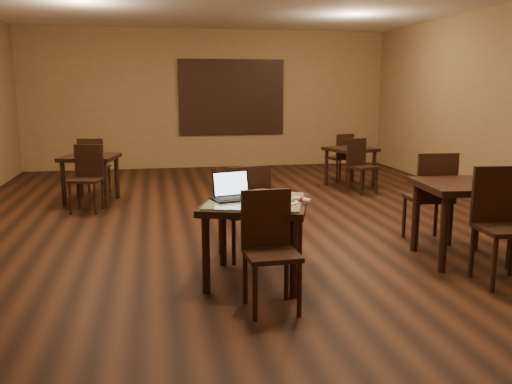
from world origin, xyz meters
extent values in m
plane|color=black|center=(0.00, 0.00, 0.00)|extent=(10.00, 10.00, 0.00)
cube|color=olive|center=(0.00, 5.00, 1.50)|extent=(8.00, 0.02, 3.00)
cube|color=olive|center=(0.00, -5.00, 1.50)|extent=(8.00, 0.02, 3.00)
cube|color=#254C89|center=(0.50, 4.97, 1.55)|extent=(2.20, 0.04, 1.50)
cube|color=black|center=(0.50, 4.95, 1.55)|extent=(2.34, 0.02, 1.64)
cylinder|color=black|center=(-0.82, -2.60, 0.35)|extent=(0.07, 0.07, 0.71)
cylinder|color=black|center=(-0.58, -1.88, 0.35)|extent=(0.07, 0.07, 0.71)
cylinder|color=black|center=(-0.10, -2.84, 0.35)|extent=(0.07, 0.07, 0.71)
cylinder|color=black|center=(0.14, -2.12, 0.35)|extent=(0.07, 0.07, 0.71)
cube|color=black|center=(-0.34, -2.36, 0.72)|extent=(1.16, 1.16, 0.06)
cube|color=#1C34B8|center=(-0.34, -2.36, 0.76)|extent=(1.06, 1.06, 0.02)
cylinder|color=black|center=(-0.51, -3.24, 0.22)|extent=(0.04, 0.04, 0.44)
cylinder|color=black|center=(-0.53, -2.89, 0.22)|extent=(0.04, 0.04, 0.44)
cylinder|color=black|center=(-0.15, -3.23, 0.22)|extent=(0.04, 0.04, 0.44)
cylinder|color=black|center=(-0.17, -2.87, 0.22)|extent=(0.04, 0.04, 0.44)
cube|color=black|center=(-0.34, -3.06, 0.46)|extent=(0.43, 0.43, 0.04)
cube|color=black|center=(-0.35, -2.87, 0.72)|extent=(0.42, 0.06, 0.47)
cylinder|color=black|center=(-0.21, -1.43, 0.23)|extent=(0.04, 0.04, 0.46)
cylinder|color=black|center=(-0.11, -1.79, 0.23)|extent=(0.04, 0.04, 0.46)
cylinder|color=black|center=(-0.57, -1.52, 0.23)|extent=(0.04, 0.04, 0.46)
cylinder|color=black|center=(-0.47, -1.88, 0.23)|extent=(0.04, 0.04, 0.46)
cube|color=black|center=(-0.34, -1.66, 0.48)|extent=(0.53, 0.53, 0.04)
cube|color=black|center=(-0.29, -1.85, 0.75)|extent=(0.43, 0.15, 0.49)
cube|color=black|center=(-0.54, -2.31, 0.77)|extent=(0.41, 0.34, 0.02)
cube|color=black|center=(-0.54, -2.18, 0.89)|extent=(0.36, 0.15, 0.24)
cube|color=silver|center=(-0.54, -2.19, 0.89)|extent=(0.33, 0.12, 0.20)
cylinder|color=white|center=(-0.12, -2.54, 0.77)|extent=(0.26, 0.26, 0.01)
cylinder|color=silver|center=(-0.22, -2.12, 0.77)|extent=(0.36, 0.36, 0.01)
cylinder|color=beige|center=(-0.22, -2.12, 0.78)|extent=(0.30, 0.30, 0.02)
torus|color=gold|center=(-0.22, -2.12, 0.78)|extent=(0.31, 0.31, 0.02)
cube|color=silver|center=(-0.20, -2.14, 0.79)|extent=(0.20, 0.22, 0.01)
cylinder|color=white|center=(0.06, -2.50, 0.78)|extent=(0.14, 0.16, 0.04)
cylinder|color=#A91A14|center=(0.06, -2.50, 0.78)|extent=(0.05, 0.05, 0.04)
cylinder|color=black|center=(2.05, 1.71, 0.33)|extent=(0.07, 0.07, 0.67)
cylinder|color=black|center=(1.85, 2.28, 0.33)|extent=(0.07, 0.07, 0.67)
cylinder|color=black|center=(2.61, 1.91, 0.33)|extent=(0.07, 0.07, 0.67)
cylinder|color=black|center=(2.42, 2.48, 0.33)|extent=(0.07, 0.07, 0.67)
cube|color=black|center=(2.23, 2.09, 0.68)|extent=(0.95, 0.95, 0.06)
cylinder|color=black|center=(2.13, 1.27, 0.21)|extent=(0.04, 0.04, 0.42)
cylinder|color=black|center=(2.02, 1.59, 0.21)|extent=(0.04, 0.04, 0.42)
cylinder|color=black|center=(2.45, 1.38, 0.21)|extent=(0.04, 0.04, 0.42)
cylinder|color=black|center=(2.34, 1.70, 0.21)|extent=(0.04, 0.04, 0.42)
cube|color=black|center=(2.23, 1.48, 0.44)|extent=(0.50, 0.50, 0.04)
cube|color=black|center=(2.17, 1.65, 0.69)|extent=(0.39, 0.16, 0.45)
cylinder|color=black|center=(2.34, 2.92, 0.21)|extent=(0.04, 0.04, 0.42)
cylinder|color=black|center=(2.45, 2.60, 0.21)|extent=(0.04, 0.04, 0.42)
cylinder|color=black|center=(2.02, 2.81, 0.21)|extent=(0.04, 0.04, 0.42)
cylinder|color=black|center=(2.13, 2.49, 0.21)|extent=(0.04, 0.04, 0.42)
cube|color=black|center=(2.23, 2.70, 0.44)|extent=(0.50, 0.50, 0.04)
cube|color=black|center=(2.29, 2.54, 0.69)|extent=(0.39, 0.16, 0.45)
cylinder|color=black|center=(-2.58, 1.26, 0.35)|extent=(0.07, 0.07, 0.70)
cylinder|color=black|center=(-2.45, 1.87, 0.35)|extent=(0.07, 0.07, 0.70)
cylinder|color=black|center=(-1.96, 1.13, 0.35)|extent=(0.07, 0.07, 0.70)
cylinder|color=black|center=(-1.83, 1.74, 0.35)|extent=(0.07, 0.07, 0.70)
cube|color=black|center=(-2.20, 1.50, 0.71)|extent=(0.93, 0.93, 0.06)
cylinder|color=black|center=(-2.41, 0.72, 0.22)|extent=(0.04, 0.04, 0.44)
cylinder|color=black|center=(-2.34, 1.07, 0.22)|extent=(0.04, 0.04, 0.44)
cylinder|color=black|center=(-2.07, 0.65, 0.22)|extent=(0.04, 0.04, 0.44)
cylinder|color=black|center=(-1.99, 1.00, 0.22)|extent=(0.04, 0.04, 0.44)
cube|color=black|center=(-2.20, 0.86, 0.46)|extent=(0.49, 0.49, 0.04)
cube|color=black|center=(-2.17, 1.04, 0.72)|extent=(0.41, 0.12, 0.47)
cylinder|color=black|center=(-1.99, 2.28, 0.22)|extent=(0.04, 0.04, 0.44)
cylinder|color=black|center=(-2.07, 1.93, 0.22)|extent=(0.04, 0.04, 0.44)
cylinder|color=black|center=(-2.34, 2.35, 0.22)|extent=(0.04, 0.04, 0.44)
cylinder|color=black|center=(-2.41, 2.00, 0.22)|extent=(0.04, 0.04, 0.44)
cube|color=black|center=(-2.20, 2.14, 0.46)|extent=(0.49, 0.49, 0.04)
cube|color=black|center=(-2.24, 1.96, 0.72)|extent=(0.41, 0.12, 0.47)
cylinder|color=black|center=(1.48, -2.48, 0.39)|extent=(0.08, 0.08, 0.77)
cylinder|color=black|center=(1.54, -1.78, 0.39)|extent=(0.08, 0.08, 0.77)
cylinder|color=black|center=(2.18, -2.54, 0.39)|extent=(0.08, 0.08, 0.77)
cylinder|color=black|center=(2.24, -1.84, 0.39)|extent=(0.08, 0.08, 0.77)
cube|color=black|center=(1.86, -2.16, 0.79)|extent=(0.94, 0.94, 0.07)
cylinder|color=black|center=(1.65, -3.05, 0.25)|extent=(0.04, 0.04, 0.49)
cylinder|color=black|center=(1.68, -2.65, 0.25)|extent=(0.04, 0.04, 0.49)
cylinder|color=black|center=(2.07, -2.69, 0.25)|extent=(0.04, 0.04, 0.49)
cube|color=black|center=(1.86, -2.87, 0.51)|extent=(0.50, 0.50, 0.04)
cube|color=black|center=(1.88, -2.66, 0.80)|extent=(0.46, 0.08, 0.52)
cylinder|color=black|center=(2.07, -1.27, 0.25)|extent=(0.04, 0.04, 0.49)
cylinder|color=black|center=(2.04, -1.66, 0.25)|extent=(0.04, 0.04, 0.49)
cylinder|color=black|center=(1.68, -1.24, 0.25)|extent=(0.04, 0.04, 0.49)
cylinder|color=black|center=(1.65, -1.63, 0.25)|extent=(0.04, 0.04, 0.49)
cube|color=black|center=(1.86, -1.45, 0.51)|extent=(0.50, 0.50, 0.04)
cube|color=black|center=(1.84, -1.66, 0.80)|extent=(0.46, 0.08, 0.52)
camera|label=1|loc=(-1.23, -7.09, 1.77)|focal=38.00mm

